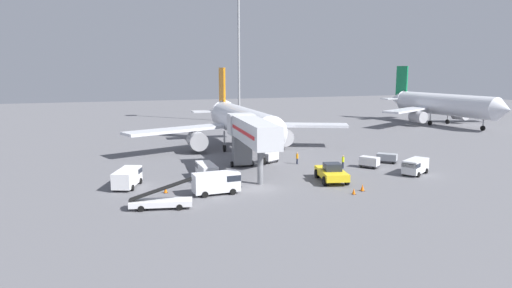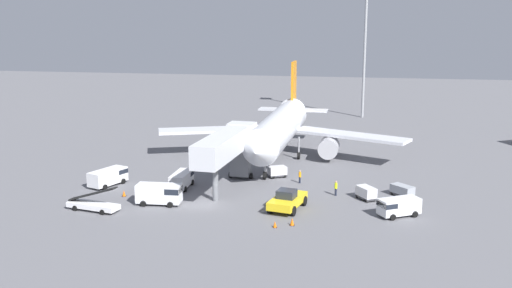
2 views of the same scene
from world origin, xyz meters
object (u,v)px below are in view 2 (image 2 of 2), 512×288
object	(u,v)px
jet_bridge	(228,146)
service_van_near_left	(109,176)
baggage_cart_mid_left	(366,193)
safety_cone_bravo	(292,222)
safety_cone_alpha	(124,193)
safety_cone_charlie	(275,224)
belt_loader_truck	(93,204)
service_van_mid_right	(160,193)
service_van_far_right	(398,206)
ground_crew_worker_midground	(300,176)
airplane_at_gate	(280,128)
baggage_cart_mid_center	(402,190)
service_van_near_center	(182,179)
ground_crew_worker_foreground	(336,188)
baggage_cart_far_left	(277,171)
apron_light_mast	(366,13)
pushback_tug	(287,200)

from	to	relation	value
jet_bridge	service_van_near_left	size ratio (longest dim) A/B	2.99
baggage_cart_mid_left	safety_cone_bravo	distance (m)	12.69
safety_cone_alpha	safety_cone_charlie	world-z (taller)	safety_cone_alpha
belt_loader_truck	service_van_mid_right	size ratio (longest dim) A/B	1.22
service_van_far_right	ground_crew_worker_midground	world-z (taller)	service_van_far_right
airplane_at_gate	baggage_cart_mid_left	distance (m)	22.55
belt_loader_truck	service_van_far_right	size ratio (longest dim) A/B	1.30
baggage_cart_mid_center	service_van_near_center	bearing A→B (deg)	-177.28
service_van_near_left	ground_crew_worker_foreground	xyz separation A→B (m)	(28.60, 0.90, -0.22)
jet_bridge	safety_cone_charlie	distance (m)	15.61
baggage_cart_mid_left	ground_crew_worker_foreground	size ratio (longest dim) A/B	1.58
service_van_near_center	baggage_cart_far_left	world-z (taller)	service_van_near_center
service_van_far_right	safety_cone_charlie	xyz separation A→B (m)	(-12.42, -5.88, -0.80)
jet_bridge	ground_crew_worker_midground	world-z (taller)	jet_bridge
belt_loader_truck	jet_bridge	bearing A→B (deg)	40.59
jet_bridge	apron_light_mast	bearing A→B (deg)	74.76
pushback_tug	service_van_mid_right	world-z (taller)	service_van_mid_right
airplane_at_gate	service_van_near_center	size ratio (longest dim) A/B	7.80
service_van_near_left	airplane_at_gate	bearing A→B (deg)	43.13
baggage_cart_mid_left	safety_cone_charlie	bearing A→B (deg)	-128.86
jet_bridge	service_van_mid_right	size ratio (longest dim) A/B	3.24
pushback_tug	service_van_near_center	xyz separation A→B (m)	(-14.12, 6.02, 0.05)
ground_crew_worker_foreground	safety_cone_alpha	xyz separation A→B (m)	(-24.84, -5.00, -0.61)
service_van_near_center	safety_cone_charlie	bearing A→B (deg)	-41.28
safety_cone_charlie	ground_crew_worker_midground	bearing A→B (deg)	87.87
safety_cone_alpha	safety_cone_charlie	bearing A→B (deg)	-20.31
belt_loader_truck	service_van_mid_right	distance (m)	7.43
baggage_cart_far_left	apron_light_mast	bearing A→B (deg)	78.28
baggage_cart_mid_left	service_van_mid_right	bearing A→B (deg)	-164.87
ground_crew_worker_midground	airplane_at_gate	bearing A→B (deg)	109.54
service_van_mid_right	safety_cone_alpha	size ratio (longest dim) A/B	7.13
service_van_near_left	ground_crew_worker_midground	bearing A→B (deg)	12.91
service_van_near_center	baggage_cart_far_left	size ratio (longest dim) A/B	1.79
baggage_cart_far_left	safety_cone_bravo	size ratio (longest dim) A/B	3.58
service_van_far_right	safety_cone_alpha	world-z (taller)	service_van_far_right
jet_bridge	safety_cone_alpha	bearing A→B (deg)	-155.22
apron_light_mast	jet_bridge	bearing A→B (deg)	-105.24
service_van_near_center	safety_cone_bravo	distance (m)	18.91
baggage_cart_far_left	ground_crew_worker_midground	distance (m)	4.05
jet_bridge	ground_crew_worker_midground	size ratio (longest dim) A/B	9.69
jet_bridge	belt_loader_truck	distance (m)	17.50
baggage_cart_far_left	ground_crew_worker_foreground	xyz separation A→B (m)	(8.14, -6.89, 0.15)
jet_bridge	service_van_mid_right	bearing A→B (deg)	-129.63
service_van_far_right	ground_crew_worker_midground	distance (m)	16.02
baggage_cart_far_left	service_van_near_left	bearing A→B (deg)	-159.14
service_van_near_left	safety_cone_charlie	bearing A→B (deg)	-25.97
jet_bridge	service_van_near_left	xyz separation A→B (m)	(-15.36, -1.25, -4.30)
ground_crew_worker_midground	pushback_tug	bearing A→B (deg)	-90.93
jet_bridge	ground_crew_worker_foreground	size ratio (longest dim) A/B	9.15
pushback_tug	safety_cone_bravo	bearing A→B (deg)	-76.72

